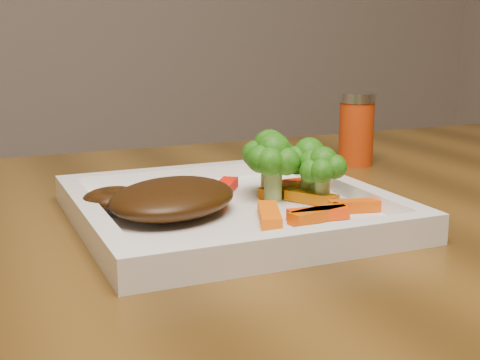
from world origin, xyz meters
name	(u,v)px	position (x,y,z in m)	size (l,w,h in m)	color
plate	(230,214)	(-0.14, -0.14, 0.76)	(0.27, 0.27, 0.01)	white
steak	(173,198)	(-0.20, -0.14, 0.78)	(0.13, 0.10, 0.03)	#392008
broccoli_0	(270,160)	(-0.09, -0.11, 0.80)	(0.06, 0.06, 0.07)	#1E7814
broccoli_1	(309,166)	(-0.06, -0.14, 0.79)	(0.06, 0.06, 0.06)	#106512
broccoli_2	(323,173)	(-0.06, -0.16, 0.79)	(0.05, 0.05, 0.06)	#246510
broccoli_3	(273,169)	(-0.09, -0.14, 0.79)	(0.06, 0.06, 0.06)	#216911
carrot_0	(318,215)	(-0.09, -0.21, 0.77)	(0.06, 0.02, 0.01)	#CB4C03
carrot_1	(358,206)	(-0.04, -0.20, 0.77)	(0.05, 0.01, 0.01)	#DC4D03
carrot_2	(269,215)	(-0.13, -0.20, 0.77)	(0.06, 0.02, 0.01)	#FF6204
carrot_3	(309,183)	(-0.04, -0.10, 0.77)	(0.06, 0.02, 0.01)	#F93104
carrot_4	(224,188)	(-0.13, -0.09, 0.77)	(0.06, 0.02, 0.01)	#FF1604
carrot_5	(311,198)	(-0.07, -0.16, 0.77)	(0.05, 0.01, 0.01)	#CD6A03
carrot_6	(281,191)	(-0.08, -0.12, 0.77)	(0.05, 0.01, 0.01)	#D26C03
spice_shaker	(356,129)	(0.10, 0.03, 0.80)	(0.04, 0.04, 0.09)	#BC360A
carrot_7	(318,214)	(-0.09, -0.21, 0.77)	(0.05, 0.01, 0.01)	#FF3E04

